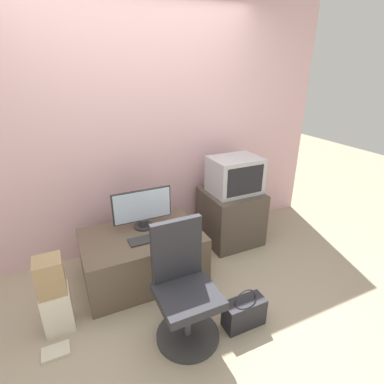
{
  "coord_description": "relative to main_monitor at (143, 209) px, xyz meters",
  "views": [
    {
      "loc": [
        -0.79,
        -1.66,
        1.92
      ],
      "look_at": [
        0.4,
        0.88,
        0.72
      ],
      "focal_mm": 28.0,
      "sensor_mm": 36.0,
      "label": 1
    }
  ],
  "objects": [
    {
      "name": "cardboard_box_upper",
      "position": [
        -0.84,
        -0.45,
        -0.17
      ],
      "size": [
        0.2,
        0.19,
        0.28
      ],
      "color": "#A3845B",
      "rests_on": "cardboard_box_lower"
    },
    {
      "name": "desk",
      "position": [
        -0.06,
        -0.13,
        -0.43
      ],
      "size": [
        1.09,
        0.73,
        0.47
      ],
      "color": "brown",
      "rests_on": "ground_plane"
    },
    {
      "name": "book",
      "position": [
        -0.89,
        -0.69,
        -0.65
      ],
      "size": [
        0.19,
        0.13,
        0.02
      ],
      "color": "beige",
      "rests_on": "ground_plane"
    },
    {
      "name": "wall_back",
      "position": [
        0.14,
        0.5,
        0.64
      ],
      "size": [
        4.4,
        0.05,
        2.6
      ],
      "color": "beige",
      "rests_on": "ground_plane"
    },
    {
      "name": "cardboard_box_lower",
      "position": [
        -0.84,
        -0.45,
        -0.49
      ],
      "size": [
        0.21,
        0.21,
        0.36
      ],
      "color": "beige",
      "rests_on": "ground_plane"
    },
    {
      "name": "office_chair",
      "position": [
        0.03,
        -0.9,
        -0.28
      ],
      "size": [
        0.48,
        0.48,
        0.92
      ],
      "color": "#333333",
      "rests_on": "ground_plane"
    },
    {
      "name": "main_monitor",
      "position": [
        0.0,
        0.0,
        0.0
      ],
      "size": [
        0.57,
        0.19,
        0.39
      ],
      "color": "#2D2D2D",
      "rests_on": "desk"
    },
    {
      "name": "ground_plane",
      "position": [
        0.14,
        -0.83,
        -0.66
      ],
      "size": [
        12.0,
        12.0,
        0.0
      ],
      "primitive_type": "plane",
      "color": "tan"
    },
    {
      "name": "side_stand",
      "position": [
        1.05,
        0.1,
        -0.36
      ],
      "size": [
        0.6,
        0.6,
        0.61
      ],
      "color": "#4C4238",
      "rests_on": "ground_plane"
    },
    {
      "name": "crt_tv",
      "position": [
        1.08,
        0.09,
        0.14
      ],
      "size": [
        0.53,
        0.41,
        0.4
      ],
      "color": "#B7B7BC",
      "rests_on": "side_stand"
    },
    {
      "name": "keyboard",
      "position": [
        -0.02,
        -0.24,
        -0.19
      ],
      "size": [
        0.38,
        0.14,
        0.01
      ],
      "color": "#2D2D2D",
      "rests_on": "desk"
    },
    {
      "name": "handbag",
      "position": [
        0.48,
        -1.04,
        -0.54
      ],
      "size": [
        0.33,
        0.15,
        0.35
      ],
      "color": "#232328",
      "rests_on": "ground_plane"
    },
    {
      "name": "mouse",
      "position": [
        0.23,
        -0.25,
        -0.18
      ],
      "size": [
        0.05,
        0.03,
        0.03
      ],
      "color": "black",
      "rests_on": "desk"
    }
  ]
}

